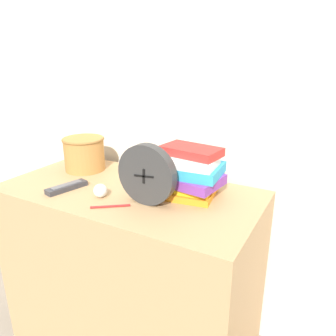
% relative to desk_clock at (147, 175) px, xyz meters
% --- Properties ---
extents(wall_back, '(6.00, 0.04, 2.40)m').
position_rel_desk_clock_xyz_m(wall_back, '(-0.13, 0.40, 0.32)').
color(wall_back, silver).
rests_on(wall_back, ground_plane).
extents(desk, '(1.03, 0.53, 0.77)m').
position_rel_desk_clock_xyz_m(desk, '(-0.13, 0.07, -0.50)').
color(desk, tan).
rests_on(desk, ground_plane).
extents(desk_clock, '(0.22, 0.04, 0.22)m').
position_rel_desk_clock_xyz_m(desk_clock, '(0.00, 0.00, 0.00)').
color(desk_clock, '#333333').
rests_on(desk_clock, desk).
extents(book_stack, '(0.26, 0.21, 0.19)m').
position_rel_desk_clock_xyz_m(book_stack, '(0.10, 0.14, -0.02)').
color(book_stack, orange).
rests_on(book_stack, desk).
extents(basket, '(0.19, 0.19, 0.15)m').
position_rel_desk_clock_xyz_m(basket, '(-0.45, 0.17, -0.03)').
color(basket, '#B27A3D').
rests_on(basket, desk).
extents(tv_remote, '(0.08, 0.17, 0.02)m').
position_rel_desk_clock_xyz_m(tv_remote, '(-0.35, -0.05, -0.10)').
color(tv_remote, '#333338').
rests_on(tv_remote, desk).
extents(crumpled_paper_ball, '(0.05, 0.05, 0.05)m').
position_rel_desk_clock_xyz_m(crumpled_paper_ball, '(-0.18, -0.04, -0.08)').
color(crumpled_paper_ball, white).
rests_on(crumpled_paper_ball, desk).
extents(pen, '(0.12, 0.09, 0.01)m').
position_rel_desk_clock_xyz_m(pen, '(-0.10, -0.09, -0.11)').
color(pen, '#B21E1E').
rests_on(pen, desk).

